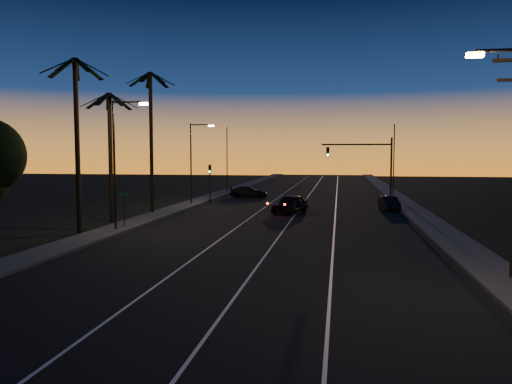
% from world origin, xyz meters
% --- Properties ---
extents(ground, '(220.00, 220.00, 0.00)m').
position_xyz_m(ground, '(0.00, 0.00, 0.00)').
color(ground, black).
rests_on(ground, ground).
extents(road, '(20.00, 170.00, 0.01)m').
position_xyz_m(road, '(0.00, 30.00, 0.01)').
color(road, black).
rests_on(road, ground).
extents(sidewalk_left, '(2.40, 170.00, 0.16)m').
position_xyz_m(sidewalk_left, '(-11.20, 30.00, 0.08)').
color(sidewalk_left, '#363734').
rests_on(sidewalk_left, ground).
extents(sidewalk_right, '(2.40, 170.00, 0.16)m').
position_xyz_m(sidewalk_right, '(11.20, 30.00, 0.08)').
color(sidewalk_right, '#363734').
rests_on(sidewalk_right, ground).
extents(lane_stripe_left, '(0.12, 160.00, 0.01)m').
position_xyz_m(lane_stripe_left, '(-3.00, 30.00, 0.02)').
color(lane_stripe_left, silver).
rests_on(lane_stripe_left, road).
extents(lane_stripe_mid, '(0.12, 160.00, 0.01)m').
position_xyz_m(lane_stripe_mid, '(0.50, 30.00, 0.02)').
color(lane_stripe_mid, silver).
rests_on(lane_stripe_mid, road).
extents(lane_stripe_right, '(0.12, 160.00, 0.01)m').
position_xyz_m(lane_stripe_right, '(4.00, 30.00, 0.02)').
color(lane_stripe_right, silver).
rests_on(lane_stripe_right, road).
extents(palm_near, '(4.25, 4.16, 11.53)m').
position_xyz_m(palm_near, '(-12.60, 18.00, 7.07)').
color(palm_near, black).
rests_on(palm_near, ground).
extents(palm_mid, '(4.25, 4.16, 10.03)m').
position_xyz_m(palm_mid, '(-13.20, 24.00, 6.25)').
color(palm_mid, black).
rests_on(palm_mid, ground).
extents(palm_far, '(4.25, 4.16, 12.53)m').
position_xyz_m(palm_far, '(-12.20, 30.00, 7.61)').
color(palm_far, black).
rests_on(palm_far, ground).
extents(streetlight_left_near, '(2.55, 0.26, 9.00)m').
position_xyz_m(streetlight_left_near, '(-10.70, 20.00, 5.32)').
color(streetlight_left_near, black).
rests_on(streetlight_left_near, ground).
extents(streetlight_left_far, '(2.55, 0.26, 8.50)m').
position_xyz_m(streetlight_left_far, '(-10.69, 38.00, 5.06)').
color(streetlight_left_far, black).
rests_on(streetlight_left_far, ground).
extents(street_sign, '(0.70, 0.06, 2.60)m').
position_xyz_m(street_sign, '(-10.80, 21.00, 1.66)').
color(street_sign, black).
rests_on(street_sign, ground).
extents(signal_mast, '(7.10, 0.41, 7.00)m').
position_xyz_m(signal_mast, '(7.14, 39.99, 4.78)').
color(signal_mast, black).
rests_on(signal_mast, ground).
extents(signal_post, '(0.28, 0.37, 4.20)m').
position_xyz_m(signal_post, '(-9.50, 39.98, 2.89)').
color(signal_post, black).
rests_on(signal_post, ground).
extents(far_pole_left, '(0.14, 0.14, 9.00)m').
position_xyz_m(far_pole_left, '(-11.00, 55.00, 4.50)').
color(far_pole_left, black).
rests_on(far_pole_left, ground).
extents(far_pole_right, '(0.14, 0.14, 9.00)m').
position_xyz_m(far_pole_right, '(11.00, 52.00, 4.50)').
color(far_pole_right, black).
rests_on(far_pole_right, ground).
extents(lead_car, '(3.51, 5.64, 1.63)m').
position_xyz_m(lead_car, '(-0.05, 32.41, 0.83)').
color(lead_car, black).
rests_on(lead_car, road).
extents(right_car, '(1.87, 4.15, 1.32)m').
position_xyz_m(right_car, '(9.00, 36.19, 0.67)').
color(right_car, black).
rests_on(right_car, road).
extents(cross_car, '(4.88, 2.45, 1.36)m').
position_xyz_m(cross_car, '(-6.64, 47.49, 0.69)').
color(cross_car, black).
rests_on(cross_car, road).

